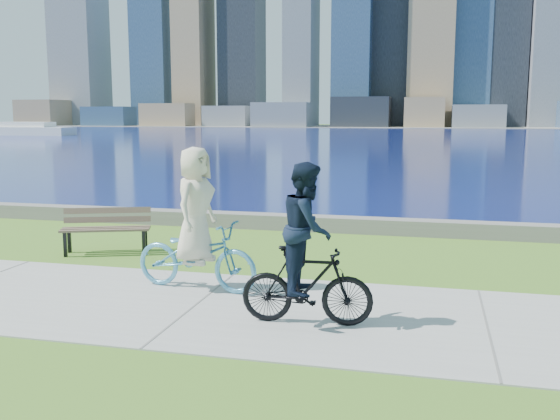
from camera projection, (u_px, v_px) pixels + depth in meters
The scene contains 10 objects.
ground at pixel (196, 306), 8.96m from camera, with size 320.00×320.00×0.00m, color #3F6B1C.
concrete_path at pixel (196, 305), 8.96m from camera, with size 80.00×3.50×0.02m, color #979893.
seawall at pixel (291, 222), 14.88m from camera, with size 90.00×0.50×0.35m, color #65625E.
bay_water at pixel (407, 136), 78.06m from camera, with size 320.00×131.00×0.01m, color navy.
far_shore at pixel (419, 127), 133.72m from camera, with size 320.00×30.00×0.12m, color gray.
city_skyline at pixel (408, 12), 130.58m from camera, with size 179.45×21.84×76.00m.
ferry_near at pixel (26, 130), 80.75m from camera, with size 12.58×3.59×1.71m.
park_bench at pixel (106, 226), 12.34m from camera, with size 1.80×1.15×0.88m.
cyclist_woman at pixel (196, 237), 9.65m from camera, with size 0.99×2.14×2.22m.
cyclist_man at pixel (307, 257), 8.02m from camera, with size 0.68×1.74×2.12m.
Camera 1 is at (3.24, -8.10, 2.74)m, focal length 40.00 mm.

